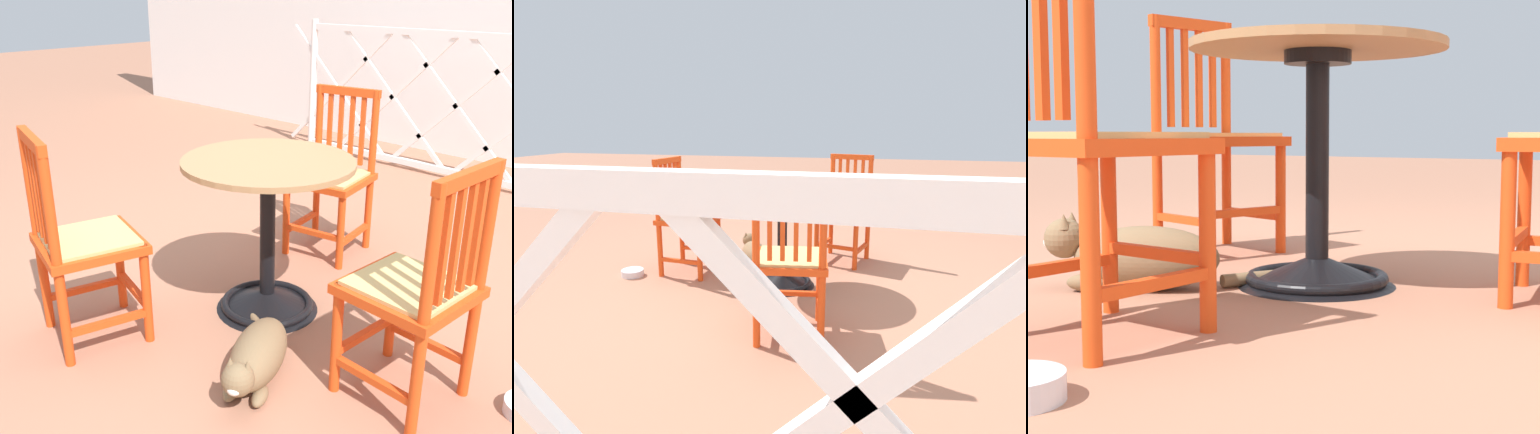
# 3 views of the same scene
# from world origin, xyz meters

# --- Properties ---
(ground_plane) EXTENTS (24.00, 24.00, 0.00)m
(ground_plane) POSITION_xyz_m (0.00, 0.00, 0.00)
(ground_plane) COLOR #A36B51
(lattice_fence_panel) EXTENTS (2.72, 0.06, 1.15)m
(lattice_fence_panel) POSITION_xyz_m (-0.50, 2.48, 0.58)
(lattice_fence_panel) COLOR white
(lattice_fence_panel) RESTS_ON ground_plane
(cafe_table) EXTENTS (0.76, 0.76, 0.73)m
(cafe_table) POSITION_xyz_m (0.14, 0.02, 0.28)
(cafe_table) COLOR black
(cafe_table) RESTS_ON ground_plane
(orange_chair_at_corner) EXTENTS (0.42, 0.42, 0.91)m
(orange_chair_at_corner) POSITION_xyz_m (0.94, -0.09, 0.43)
(orange_chair_at_corner) COLOR #D64214
(orange_chair_at_corner) RESTS_ON ground_plane
(orange_chair_facing_out) EXTENTS (0.46, 0.46, 0.91)m
(orange_chair_facing_out) POSITION_xyz_m (-0.07, 0.76, 0.43)
(orange_chair_facing_out) COLOR #D64214
(orange_chair_facing_out) RESTS_ON ground_plane
(orange_chair_tucked_in) EXTENTS (0.49, 0.49, 0.91)m
(orange_chair_tucked_in) POSITION_xyz_m (-0.25, -0.69, 0.43)
(orange_chair_tucked_in) COLOR #D64214
(orange_chair_tucked_in) RESTS_ON ground_plane
(tabby_cat) EXTENTS (0.53, 0.59, 0.23)m
(tabby_cat) POSITION_xyz_m (0.48, -0.41, 0.10)
(tabby_cat) COLOR brown
(tabby_cat) RESTS_ON ground_plane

